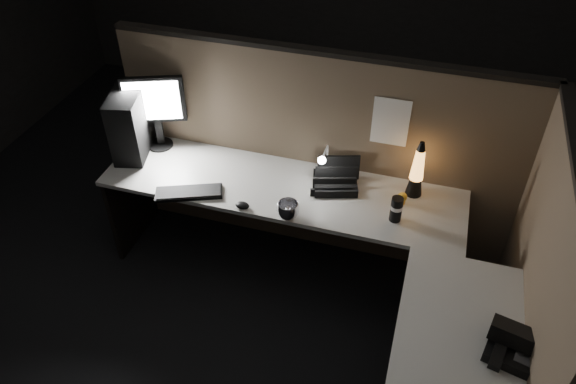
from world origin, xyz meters
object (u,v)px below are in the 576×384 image
(pc_tower, at_px, (131,122))
(lava_lamp, at_px, (417,173))
(desk_phone, at_px, (514,345))
(keyboard, at_px, (189,193))
(monitor, at_px, (155,105))

(pc_tower, relative_size, lava_lamp, 1.16)
(lava_lamp, xyz_separation_m, desk_phone, (0.58, -1.03, -0.10))
(keyboard, bearing_deg, monitor, 110.94)
(lava_lamp, bearing_deg, pc_tower, -177.79)
(pc_tower, bearing_deg, keyboard, -45.54)
(pc_tower, distance_m, lava_lamp, 1.88)
(pc_tower, height_order, keyboard, pc_tower)
(monitor, distance_m, desk_phone, 2.56)
(monitor, bearing_deg, lava_lamp, -22.11)
(lava_lamp, relative_size, desk_phone, 1.34)
(keyboard, xyz_separation_m, lava_lamp, (1.33, 0.41, 0.15))
(monitor, relative_size, keyboard, 1.26)
(monitor, xyz_separation_m, lava_lamp, (1.74, -0.03, -0.15))
(pc_tower, relative_size, desk_phone, 1.55)
(keyboard, distance_m, lava_lamp, 1.40)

